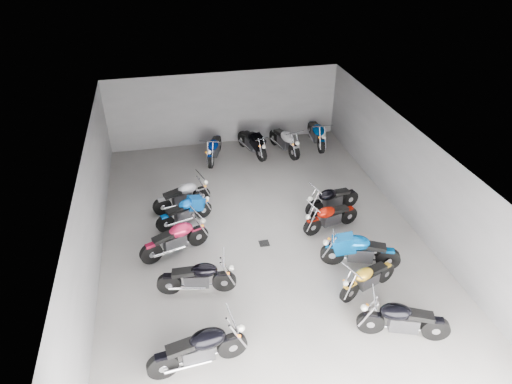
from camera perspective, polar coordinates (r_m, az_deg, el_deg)
ground at (r=14.92m, az=0.58°, el=-5.27°), size 14.00×14.00×0.00m
wall_back at (r=20.15m, az=-3.93°, el=10.41°), size 10.00×0.10×3.20m
wall_left at (r=13.93m, az=-19.87°, el=-2.46°), size 0.10×14.00×3.20m
wall_right at (r=15.75m, az=18.65°, el=2.03°), size 0.10×14.00×3.20m
ceiling at (r=13.20m, az=0.66°, el=5.86°), size 10.00×14.00×0.04m
drain_grate at (r=14.54m, az=1.02°, el=-6.43°), size 0.32×0.32×0.01m
motorcycle_left_a at (r=11.01m, az=-7.13°, el=-18.91°), size 2.35×0.55×1.04m
motorcycle_left_c at (r=12.70m, az=-7.33°, el=-10.54°), size 2.16×0.53×0.95m
motorcycle_left_d at (r=14.07m, az=-10.04°, el=-5.79°), size 2.13×0.94×0.98m
motorcycle_left_e at (r=15.29m, az=-8.89°, el=-2.44°), size 1.91×0.88×0.88m
motorcycle_left_f at (r=16.07m, az=-9.18°, el=-0.49°), size 2.06×0.76×0.93m
motorcycle_right_a at (r=12.07m, az=17.87°, el=-14.99°), size 2.16×0.90×0.99m
motorcycle_right_b at (r=13.01m, az=13.78°, el=-10.40°), size 1.89×0.84×0.87m
motorcycle_right_c at (r=13.71m, az=12.82°, el=-7.21°), size 2.23×0.93×1.02m
motorcycle_right_d at (r=15.05m, az=9.28°, el=-3.07°), size 2.02×0.64×0.90m
motorcycle_right_e at (r=15.90m, az=9.47°, el=-0.90°), size 2.08×0.64×0.92m
motorcycle_back_c at (r=19.08m, az=-5.24°, el=5.49°), size 0.86×2.10×0.96m
motorcycle_back_d at (r=19.45m, az=-0.47°, el=6.23°), size 0.83×2.19×0.99m
motorcycle_back_e at (r=19.62m, az=3.61°, el=6.44°), size 0.77×2.25×1.01m
motorcycle_back_f at (r=20.38m, az=7.58°, el=7.27°), size 0.48×2.32×1.02m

